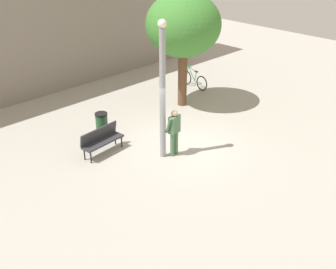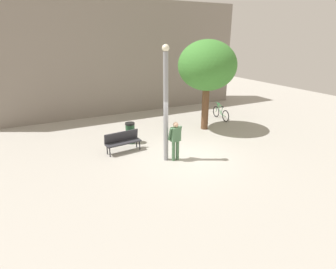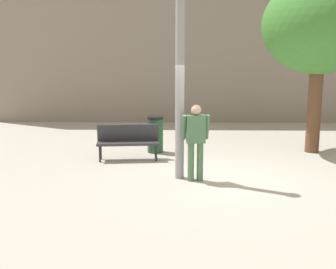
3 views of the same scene
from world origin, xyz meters
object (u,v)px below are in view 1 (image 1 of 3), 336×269
person_by_lamppost (174,129)px  lamppost (163,89)px  bicycle_green (194,80)px  trash_bin (102,126)px  plaza_tree (183,25)px  park_bench (101,139)px

person_by_lamppost → lamppost: bearing=150.0°
bicycle_green → trash_bin: 6.48m
lamppost → plaza_tree: 4.70m
lamppost → trash_bin: (-0.67, 2.51, -1.95)m
lamppost → trash_bin: size_ratio=4.56×
lamppost → plaza_tree: bearing=35.3°
trash_bin → lamppost: bearing=-75.0°
park_bench → plaza_tree: bearing=11.0°
plaza_tree → trash_bin: 5.30m
park_bench → bicycle_green: bearing=16.4°
park_bench → trash_bin: bearing=51.8°
person_by_lamppost → bicycle_green: person_by_lamppost is taller
trash_bin → bicycle_green: bearing=10.9°
person_by_lamppost → bicycle_green: size_ratio=0.92×
plaza_tree → bicycle_green: 3.78m
lamppost → plaza_tree: size_ratio=0.97×
lamppost → bicycle_green: lamppost is taller
lamppost → park_bench: size_ratio=2.84×
park_bench → trash_bin: (0.66, 0.85, -0.03)m
park_bench → trash_bin: 1.08m
lamppost → trash_bin: 3.24m
lamppost → person_by_lamppost: size_ratio=2.79×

